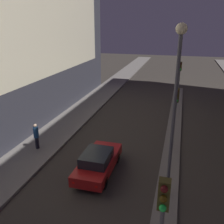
{
  "coord_description": "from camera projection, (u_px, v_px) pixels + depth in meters",
  "views": [
    {
      "loc": [
        0.14,
        -1.44,
        8.13
      ],
      "look_at": [
        -4.41,
        14.87,
        2.03
      ],
      "focal_mm": 40.0,
      "sensor_mm": 36.0,
      "label": 1
    }
  ],
  "objects": [
    {
      "name": "pedestrian_on_left_sidewalk",
      "position": [
        36.0,
        135.0,
        16.45
      ],
      "size": [
        0.34,
        0.34,
        1.76
      ],
      "color": "black",
      "rests_on": "sidewalk_left"
    },
    {
      "name": "traffic_light_far",
      "position": [
        180.0,
        72.0,
        26.09
      ],
      "size": [
        0.32,
        0.42,
        4.17
      ],
      "color": "#4C4C51",
      "rests_on": "median_strip"
    },
    {
      "name": "traffic_light_near",
      "position": [
        162.0,
        215.0,
        6.8
      ],
      "size": [
        0.32,
        0.42,
        4.17
      ],
      "color": "#4C4C51",
      "rests_on": "median_strip"
    },
    {
      "name": "car_left_lane",
      "position": [
        98.0,
        162.0,
        14.03
      ],
      "size": [
        1.72,
        4.29,
        1.43
      ],
      "color": "maroon",
      "rests_on": "ground"
    },
    {
      "name": "median_strip",
      "position": [
        173.0,
        137.0,
        18.65
      ],
      "size": [
        1.1,
        30.15,
        0.12
      ],
      "color": "#66605B",
      "rests_on": "ground"
    },
    {
      "name": "traffic_light_mid",
      "position": [
        176.0,
        105.0,
        15.81
      ],
      "size": [
        0.32,
        0.42,
        4.17
      ],
      "color": "#4C4C51",
      "rests_on": "median_strip"
    },
    {
      "name": "street_lamp",
      "position": [
        176.0,
        93.0,
        10.59
      ],
      "size": [
        0.47,
        0.47,
        8.01
      ],
      "color": "#4C4C51",
      "rests_on": "median_strip"
    }
  ]
}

